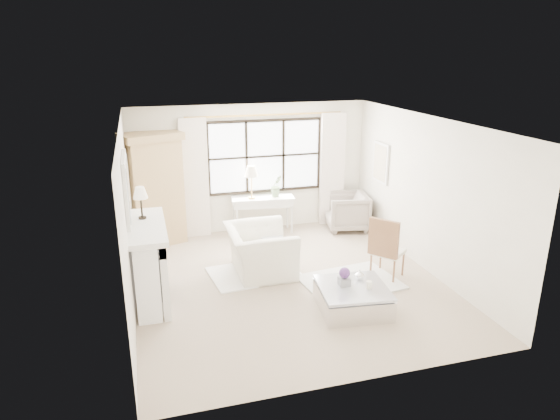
% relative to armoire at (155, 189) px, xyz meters
% --- Properties ---
extents(floor, '(5.50, 5.50, 0.00)m').
position_rel_armoire_xyz_m(floor, '(2.02, -2.47, -1.14)').
color(floor, tan).
rests_on(floor, ground).
extents(ceiling, '(5.50, 5.50, 0.00)m').
position_rel_armoire_xyz_m(ceiling, '(2.02, -2.47, 1.56)').
color(ceiling, white).
rests_on(ceiling, ground).
extents(wall_back, '(5.00, 0.00, 5.00)m').
position_rel_armoire_xyz_m(wall_back, '(2.02, 0.28, 0.21)').
color(wall_back, white).
rests_on(wall_back, ground).
extents(wall_front, '(5.00, 0.00, 5.00)m').
position_rel_armoire_xyz_m(wall_front, '(2.02, -5.22, 0.21)').
color(wall_front, white).
rests_on(wall_front, ground).
extents(wall_left, '(0.00, 5.50, 5.50)m').
position_rel_armoire_xyz_m(wall_left, '(-0.48, -2.47, 0.21)').
color(wall_left, beige).
rests_on(wall_left, ground).
extents(wall_right, '(0.00, 5.50, 5.50)m').
position_rel_armoire_xyz_m(wall_right, '(4.52, -2.47, 0.21)').
color(wall_right, beige).
rests_on(wall_right, ground).
extents(window_pane, '(2.40, 0.02, 1.50)m').
position_rel_armoire_xyz_m(window_pane, '(2.32, 0.26, 0.46)').
color(window_pane, white).
rests_on(window_pane, wall_back).
extents(window_frame, '(2.50, 0.04, 1.50)m').
position_rel_armoire_xyz_m(window_frame, '(2.32, 0.25, 0.46)').
color(window_frame, black).
rests_on(window_frame, wall_back).
extents(curtain_rod, '(3.30, 0.04, 0.04)m').
position_rel_armoire_xyz_m(curtain_rod, '(2.32, 0.20, 1.33)').
color(curtain_rod, '#AF843C').
rests_on(curtain_rod, wall_back).
extents(curtain_left, '(0.55, 0.10, 2.47)m').
position_rel_armoire_xyz_m(curtain_left, '(0.82, 0.18, 0.10)').
color(curtain_left, white).
rests_on(curtain_left, ground).
extents(curtain_right, '(0.55, 0.10, 2.47)m').
position_rel_armoire_xyz_m(curtain_right, '(3.82, 0.18, 0.10)').
color(curtain_right, white).
rests_on(curtain_right, ground).
extents(fireplace, '(0.58, 1.66, 1.26)m').
position_rel_armoire_xyz_m(fireplace, '(-0.26, -2.47, -0.49)').
color(fireplace, white).
rests_on(fireplace, ground).
extents(mirror_frame, '(0.05, 1.15, 0.95)m').
position_rel_armoire_xyz_m(mirror_frame, '(-0.45, -2.47, 0.70)').
color(mirror_frame, white).
rests_on(mirror_frame, wall_left).
extents(mirror_glass, '(0.02, 1.00, 0.80)m').
position_rel_armoire_xyz_m(mirror_glass, '(-0.42, -2.47, 0.70)').
color(mirror_glass, '#B7BCC3').
rests_on(mirror_glass, wall_left).
extents(art_frame, '(0.04, 0.62, 0.82)m').
position_rel_armoire_xyz_m(art_frame, '(4.49, -0.77, 0.41)').
color(art_frame, silver).
rests_on(art_frame, wall_right).
extents(art_canvas, '(0.01, 0.52, 0.72)m').
position_rel_armoire_xyz_m(art_canvas, '(4.47, -0.77, 0.41)').
color(art_canvas, beige).
rests_on(art_canvas, wall_right).
extents(mantel_lamp, '(0.22, 0.22, 0.51)m').
position_rel_armoire_xyz_m(mantel_lamp, '(-0.27, -2.18, 0.51)').
color(mantel_lamp, black).
rests_on(mantel_lamp, fireplace).
extents(armoire, '(1.29, 1.04, 2.24)m').
position_rel_armoire_xyz_m(armoire, '(0.00, 0.00, 0.00)').
color(armoire, tan).
rests_on(armoire, floor).
extents(console_table, '(1.34, 0.59, 0.80)m').
position_rel_armoire_xyz_m(console_table, '(2.18, -0.06, -0.74)').
color(console_table, silver).
rests_on(console_table, floor).
extents(console_lamp, '(0.28, 0.28, 0.69)m').
position_rel_armoire_xyz_m(console_lamp, '(1.94, -0.07, 0.22)').
color(console_lamp, '#B88840').
rests_on(console_lamp, console_table).
extents(orchid_plant, '(0.29, 0.25, 0.47)m').
position_rel_armoire_xyz_m(orchid_plant, '(2.47, -0.07, -0.11)').
color(orchid_plant, '#627D53').
rests_on(orchid_plant, console_table).
extents(side_table, '(0.40, 0.40, 0.51)m').
position_rel_armoire_xyz_m(side_table, '(1.97, -1.57, -0.81)').
color(side_table, white).
rests_on(side_table, floor).
extents(rug_left, '(1.62, 1.23, 0.03)m').
position_rel_armoire_xyz_m(rug_left, '(1.53, -1.98, -1.13)').
color(rug_left, white).
rests_on(rug_left, floor).
extents(rug_right, '(1.69, 1.35, 0.03)m').
position_rel_armoire_xyz_m(rug_right, '(3.01, -2.77, -1.13)').
color(rug_right, silver).
rests_on(rug_right, floor).
extents(club_armchair, '(1.11, 1.26, 0.82)m').
position_rel_armoire_xyz_m(club_armchair, '(1.65, -1.94, -0.73)').
color(club_armchair, white).
rests_on(club_armchair, floor).
extents(wingback_chair, '(1.03, 1.01, 0.80)m').
position_rel_armoire_xyz_m(wingback_chair, '(4.00, -0.29, -0.74)').
color(wingback_chair, gray).
rests_on(wingback_chair, floor).
extents(french_chair, '(0.68, 0.68, 1.08)m').
position_rel_armoire_xyz_m(french_chair, '(3.69, -2.73, -0.83)').
color(french_chair, '#8E5F3B').
rests_on(french_chair, floor).
extents(coffee_table, '(1.11, 1.11, 0.38)m').
position_rel_armoire_xyz_m(coffee_table, '(2.67, -3.61, -0.96)').
color(coffee_table, silver).
rests_on(coffee_table, floor).
extents(planter_box, '(0.17, 0.17, 0.12)m').
position_rel_armoire_xyz_m(planter_box, '(2.56, -3.52, -0.70)').
color(planter_box, gray).
rests_on(planter_box, coffee_table).
extents(planter_flowers, '(0.17, 0.17, 0.17)m').
position_rel_armoire_xyz_m(planter_flowers, '(2.56, -3.52, -0.56)').
color(planter_flowers, '#552D70').
rests_on(planter_flowers, planter_box).
extents(pillar_candle, '(0.08, 0.08, 0.12)m').
position_rel_armoire_xyz_m(pillar_candle, '(2.87, -3.73, -0.70)').
color(pillar_candle, silver).
rests_on(pillar_candle, coffee_table).
extents(coffee_vase, '(0.18, 0.18, 0.15)m').
position_rel_armoire_xyz_m(coffee_vase, '(2.87, -3.40, -0.68)').
color(coffee_vase, white).
rests_on(coffee_vase, coffee_table).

